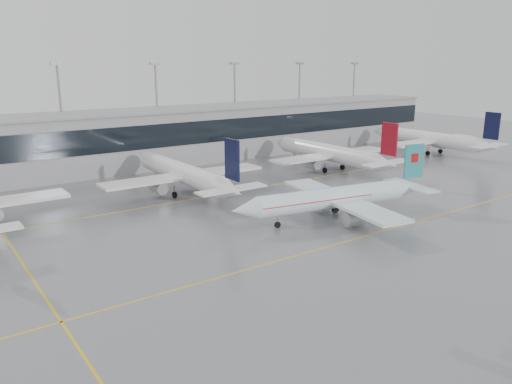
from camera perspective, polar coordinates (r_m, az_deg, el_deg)
ground at (r=62.35m, az=6.45°, el=-6.72°), size 320.00×320.00×0.00m
taxi_line_main at (r=62.35m, az=6.45°, el=-6.72°), size 120.00×0.25×0.01m
taxi_line_north at (r=85.84m, az=-6.98°, el=-0.76°), size 120.00×0.25×0.01m
taxi_line_cross at (r=62.90m, az=-24.85°, el=-7.85°), size 0.25×60.00×0.01m
terminal at (r=113.27m, az=-14.89°, el=5.69°), size 180.00×15.00×12.00m
terminal_glass at (r=106.08m, az=-13.48°, el=6.02°), size 180.00×0.20×5.00m
terminal_roof at (r=112.53m, az=-15.10°, el=8.81°), size 182.00×16.00×0.40m
light_masts at (r=118.05m, az=-16.18°, el=9.54°), size 156.40×1.00×22.60m
air_canada_jet at (r=74.68m, az=9.48°, el=-0.64°), size 33.53×26.36×10.23m
parked_jet_c at (r=88.13m, az=-8.20°, el=2.08°), size 29.64×36.96×11.72m
parked_jet_d at (r=108.30m, az=8.50°, el=4.40°), size 29.64×36.96×11.72m
parked_jet_e at (r=134.69m, az=19.39°, el=5.72°), size 29.64×36.96×11.72m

